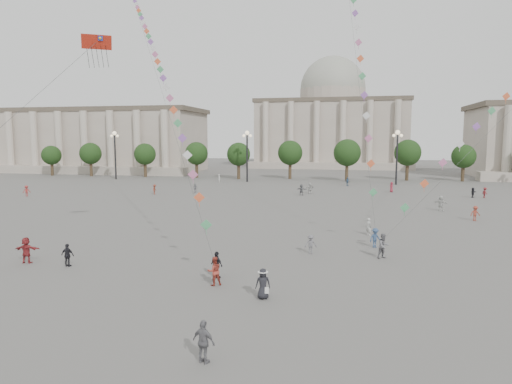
# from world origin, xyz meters

# --- Properties ---
(ground) EXTENTS (360.00, 360.00, 0.00)m
(ground) POSITION_xyz_m (0.00, 0.00, 0.00)
(ground) COLOR #54524F
(ground) RESTS_ON ground
(hall_west) EXTENTS (84.00, 26.22, 17.20)m
(hall_west) POSITION_xyz_m (-75.00, 93.89, 8.43)
(hall_west) COLOR #A09486
(hall_west) RESTS_ON ground
(hall_central) EXTENTS (48.30, 34.30, 35.50)m
(hall_central) POSITION_xyz_m (0.00, 129.22, 14.23)
(hall_central) COLOR #A09486
(hall_central) RESTS_ON ground
(tree_row) EXTENTS (137.12, 5.12, 8.00)m
(tree_row) POSITION_xyz_m (0.00, 78.00, 5.39)
(tree_row) COLOR #3B2B1D
(tree_row) RESTS_ON ground
(lamp_post_far_west) EXTENTS (2.00, 0.90, 10.65)m
(lamp_post_far_west) POSITION_xyz_m (-45.00, 70.00, 7.35)
(lamp_post_far_west) COLOR #262628
(lamp_post_far_west) RESTS_ON ground
(lamp_post_mid_west) EXTENTS (2.00, 0.90, 10.65)m
(lamp_post_mid_west) POSITION_xyz_m (-15.00, 70.00, 7.35)
(lamp_post_mid_west) COLOR #262628
(lamp_post_mid_west) RESTS_ON ground
(lamp_post_mid_east) EXTENTS (2.00, 0.90, 10.65)m
(lamp_post_mid_east) POSITION_xyz_m (15.00, 70.00, 7.35)
(lamp_post_mid_east) COLOR #262628
(lamp_post_mid_east) RESTS_ON ground
(person_crowd_0) EXTENTS (1.05, 0.88, 1.68)m
(person_crowd_0) POSITION_xyz_m (5.64, 65.77, 0.84)
(person_crowd_0) COLOR #314E6F
(person_crowd_0) RESTS_ON ground
(person_crowd_2) EXTENTS (1.25, 1.24, 1.73)m
(person_crowd_2) POSITION_xyz_m (-43.56, 39.34, 0.87)
(person_crowd_2) COLOR maroon
(person_crowd_2) RESTS_ON ground
(person_crowd_4) EXTENTS (1.70, 1.37, 1.81)m
(person_crowd_4) POSITION_xyz_m (-0.35, 51.94, 0.91)
(person_crowd_4) COLOR #B4B4AF
(person_crowd_4) RESTS_ON ground
(person_crowd_6) EXTENTS (1.10, 0.82, 1.51)m
(person_crowd_6) POSITION_xyz_m (3.09, 12.45, 0.76)
(person_crowd_6) COLOR slate
(person_crowd_6) RESTS_ON ground
(person_crowd_7) EXTENTS (1.85, 1.24, 1.91)m
(person_crowd_7) POSITION_xyz_m (17.31, 37.24, 0.96)
(person_crowd_7) COLOR silver
(person_crowd_7) RESTS_ON ground
(person_crowd_8) EXTENTS (1.19, 0.86, 1.66)m
(person_crowd_8) POSITION_xyz_m (19.66, 30.55, 0.83)
(person_crowd_8) COLOR #933728
(person_crowd_8) RESTS_ON ground
(person_crowd_9) EXTENTS (1.25, 1.41, 1.55)m
(person_crowd_9) POSITION_xyz_m (24.65, 51.85, 0.78)
(person_crowd_9) COLOR black
(person_crowd_9) RESTS_ON ground
(person_crowd_10) EXTENTS (0.67, 0.72, 1.65)m
(person_crowd_10) POSITION_xyz_m (-20.50, 68.00, 0.82)
(person_crowd_10) COLOR white
(person_crowd_10) RESTS_ON ground
(person_crowd_12) EXTENTS (1.73, 0.97, 1.77)m
(person_crowd_12) POSITION_xyz_m (-1.48, 49.47, 0.89)
(person_crowd_12) COLOR slate
(person_crowd_12) RESTS_ON ground
(person_crowd_13) EXTENTS (0.69, 0.69, 1.63)m
(person_crowd_13) POSITION_xyz_m (7.85, 20.45, 0.81)
(person_crowd_13) COLOR beige
(person_crowd_13) RESTS_ON ground
(person_crowd_16) EXTENTS (0.94, 0.54, 1.51)m
(person_crowd_16) POSITION_xyz_m (-19.32, 49.43, 0.76)
(person_crowd_16) COLOR slate
(person_crowd_16) RESTS_ON ground
(person_crowd_17) EXTENTS (0.67, 1.09, 1.63)m
(person_crowd_17) POSITION_xyz_m (-25.00, 45.88, 0.81)
(person_crowd_17) COLOR brown
(person_crowd_17) RESTS_ON ground
(person_crowd_19) EXTENTS (0.94, 1.19, 1.61)m
(person_crowd_19) POSITION_xyz_m (26.35, 51.90, 0.81)
(person_crowd_19) COLOR maroon
(person_crowd_19) RESTS_ON ground
(person_crowd_21) EXTENTS (0.84, 1.00, 1.75)m
(person_crowd_21) POSITION_xyz_m (13.02, 56.70, 0.87)
(person_crowd_21) COLOR maroon
(person_crowd_21) RESTS_ON ground
(tourist_1) EXTENTS (1.09, 0.91, 1.75)m
(tourist_1) POSITION_xyz_m (-2.36, 4.84, 0.87)
(tourist_1) COLOR black
(tourist_1) RESTS_ON ground
(tourist_2) EXTENTS (1.85, 0.85, 1.92)m
(tourist_2) POSITION_xyz_m (-16.96, 5.50, 0.96)
(tourist_2) COLOR maroon
(tourist_2) RESTS_ON ground
(tourist_3) EXTENTS (1.14, 0.76, 1.79)m
(tourist_3) POSITION_xyz_m (0.34, -6.17, 0.90)
(tourist_3) COLOR slate
(tourist_3) RESTS_ON ground
(tourist_4) EXTENTS (0.97, 0.41, 1.64)m
(tourist_4) POSITION_xyz_m (-13.48, 5.30, 0.82)
(tourist_4) COLOR black
(tourist_4) RESTS_ON ground
(kite_flyer_0) EXTENTS (1.11, 1.06, 1.81)m
(kite_flyer_0) POSITION_xyz_m (-2.09, 3.36, 0.91)
(kite_flyer_0) COLOR #9D362A
(kite_flyer_0) RESTS_ON ground
(kite_flyer_1) EXTENTS (1.21, 1.11, 1.64)m
(kite_flyer_1) POSITION_xyz_m (8.18, 15.53, 0.82)
(kite_flyer_1) COLOR #31496F
(kite_flyer_1) RESTS_ON ground
(kite_flyer_2) EXTENTS (1.17, 1.12, 1.90)m
(kite_flyer_2) POSITION_xyz_m (8.61, 12.12, 0.95)
(kite_flyer_2) COLOR slate
(kite_flyer_2) RESTS_ON ground
(hat_person) EXTENTS (0.99, 0.80, 1.75)m
(hat_person) POSITION_xyz_m (1.30, 1.63, 0.91)
(hat_person) COLOR black
(hat_person) RESTS_ON ground
(dragon_kite) EXTENTS (5.38, 7.44, 21.60)m
(dragon_kite) POSITION_xyz_m (-13.25, 9.52, 15.48)
(dragon_kite) COLOR #B02312
(dragon_kite) RESTS_ON ground
(kite_train_west) EXTENTS (29.74, 49.39, 67.61)m
(kite_train_west) POSITION_xyz_m (-17.61, 29.68, 19.63)
(kite_train_west) COLOR #3F3F3F
(kite_train_west) RESTS_ON ground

